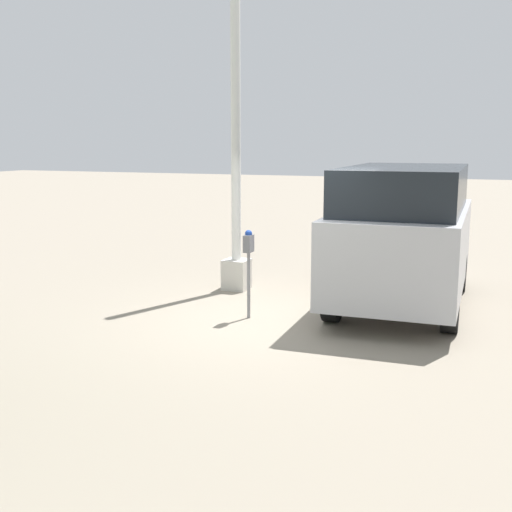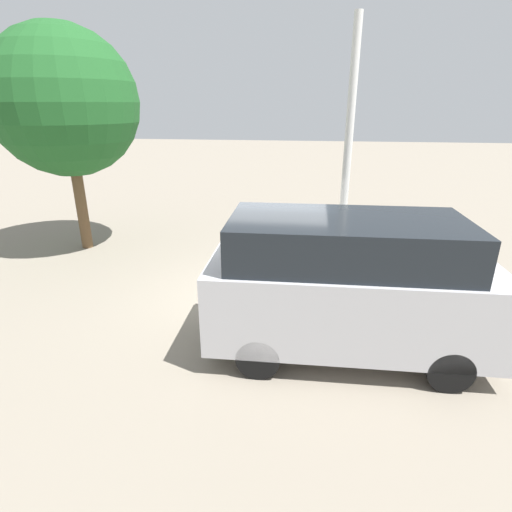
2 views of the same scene
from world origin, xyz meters
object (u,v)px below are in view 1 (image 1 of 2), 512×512
parked_van (404,232)px  parking_meter_near (249,253)px  lamp_post (236,186)px  parking_meter_far (354,208)px  fire_hydrant (359,225)px

parked_van → parking_meter_near: bearing=127.4°
parking_meter_near → lamp_post: (1.74, 0.95, 0.87)m
parking_meter_far → parked_van: (-6.13, -2.22, 0.26)m
parking_meter_near → fire_hydrant: bearing=1.4°
parking_meter_near → fire_hydrant: (9.12, 0.33, -0.66)m
parking_meter_far → fire_hydrant: 1.47m
parking_meter_far → fire_hydrant: (1.33, 0.16, -0.61)m
parking_meter_far → parked_van: 6.52m
lamp_post → parked_van: lamp_post is taller
lamp_post → parking_meter_far: bearing=-7.3°
parking_meter_near → parked_van: bearing=-51.7°
parking_meter_near → fire_hydrant: parking_meter_near is taller
lamp_post → fire_hydrant: bearing=-4.7°
parked_van → fire_hydrant: 7.88m
parking_meter_near → parking_meter_far: size_ratio=1.05×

